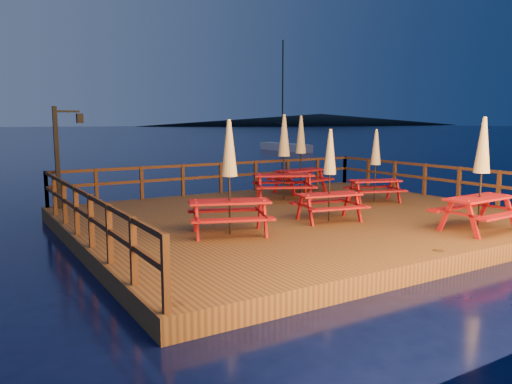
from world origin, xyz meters
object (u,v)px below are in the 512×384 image
(picnic_table_1, at_px, (481,172))
(lamp_post, at_px, (62,148))
(picnic_table_2, at_px, (284,156))
(sailboat, at_px, (285,147))
(picnic_table_0, at_px, (301,153))

(picnic_table_1, bearing_deg, lamp_post, 129.69)
(lamp_post, distance_m, picnic_table_2, 6.81)
(sailboat, xyz_separation_m, picnic_table_0, (-17.58, -26.35, 1.47))
(lamp_post, bearing_deg, sailboat, 44.75)
(picnic_table_0, bearing_deg, picnic_table_2, -153.85)
(picnic_table_0, bearing_deg, sailboat, 46.56)
(picnic_table_1, bearing_deg, picnic_table_0, 85.65)
(lamp_post, relative_size, sailboat, 0.27)
(picnic_table_0, distance_m, picnic_table_1, 7.32)
(sailboat, height_order, picnic_table_0, sailboat)
(sailboat, distance_m, picnic_table_1, 38.10)
(picnic_table_0, height_order, picnic_table_2, picnic_table_2)
(picnic_table_1, xyz_separation_m, picnic_table_2, (-1.27, 6.27, 0.06))
(picnic_table_1, distance_m, picnic_table_2, 6.40)
(picnic_table_0, bearing_deg, lamp_post, 162.48)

